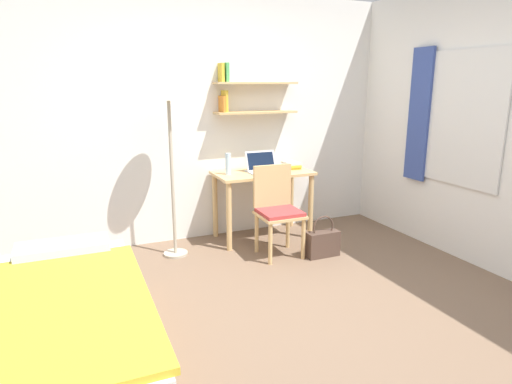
{
  "coord_description": "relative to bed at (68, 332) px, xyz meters",
  "views": [
    {
      "loc": [
        -1.43,
        -2.54,
        1.68
      ],
      "look_at": [
        -0.12,
        0.51,
        0.85
      ],
      "focal_mm": 30.75,
      "sensor_mm": 36.0,
      "label": 1
    }
  ],
  "objects": [
    {
      "name": "book_stack",
      "position": [
        2.39,
        1.72,
        0.54
      ],
      "size": [
        0.17,
        0.25,
        0.07
      ],
      "color": "gold",
      "rests_on": "desk"
    },
    {
      "name": "laptop",
      "position": [
        2.01,
        1.67,
        0.56
      ],
      "size": [
        0.34,
        0.23,
        0.22
      ],
      "color": "#B7BABF",
      "rests_on": "desk"
    },
    {
      "name": "standing_lamp",
      "position": [
        1.0,
        1.53,
        1.29
      ],
      "size": [
        0.37,
        0.37,
        1.75
      ],
      "color": "#B2A893",
      "rests_on": "ground_plane"
    },
    {
      "name": "wall_back",
      "position": [
        1.55,
        1.98,
        1.07
      ],
      "size": [
        4.4,
        0.27,
        2.6
      ],
      "color": "white",
      "rests_on": "ground_plane"
    },
    {
      "name": "desk",
      "position": [
        2.01,
        1.66,
        0.36
      ],
      "size": [
        1.05,
        0.55,
        0.75
      ],
      "color": "tan",
      "rests_on": "ground_plane"
    },
    {
      "name": "water_bottle",
      "position": [
        1.62,
        1.67,
        0.62
      ],
      "size": [
        0.06,
        0.06,
        0.23
      ],
      "primitive_type": "cylinder",
      "color": "silver",
      "rests_on": "desk"
    },
    {
      "name": "bed",
      "position": [
        0.0,
        0.0,
        0.0
      ],
      "size": [
        0.93,
        1.95,
        0.54
      ],
      "color": "tan",
      "rests_on": "ground_plane"
    },
    {
      "name": "ground_plane",
      "position": [
        1.54,
        -0.04,
        -0.24
      ],
      "size": [
        5.28,
        5.28,
        0.0
      ],
      "primitive_type": "plane",
      "color": "brown"
    },
    {
      "name": "wall_right",
      "position": [
        3.57,
        0.0,
        1.06
      ],
      "size": [
        0.1,
        4.4,
        2.6
      ],
      "color": "white",
      "rests_on": "ground_plane"
    },
    {
      "name": "handbag",
      "position": [
        2.33,
        0.92,
        -0.1
      ],
      "size": [
        0.34,
        0.13,
        0.42
      ],
      "color": "#4C382D",
      "rests_on": "ground_plane"
    },
    {
      "name": "desk_chair",
      "position": [
        1.95,
        1.17,
        0.25
      ],
      "size": [
        0.43,
        0.41,
        0.89
      ],
      "color": "tan",
      "rests_on": "ground_plane"
    }
  ]
}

